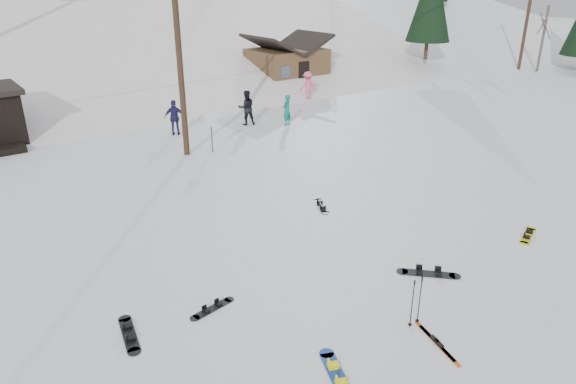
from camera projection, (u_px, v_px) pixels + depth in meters
ground at (377, 325)px, 11.94m from camera, size 200.00×200.00×0.00m
ski_slope at (16, 165)px, 57.40m from camera, size 60.00×85.24×65.97m
ridge_right at (309, 115)px, 74.09m from camera, size 45.66×93.98×54.59m
treeline_right at (338, 43)px, 62.80m from camera, size 20.00×60.00×10.00m
utility_pole at (179, 49)px, 21.61m from camera, size 2.00×0.26×9.00m
utility_pole_right at (528, 15)px, 41.34m from camera, size 2.00×0.26×9.00m
trail_sign at (211, 125)px, 23.22m from camera, size 0.50×0.09×1.85m
cabin at (287, 66)px, 37.38m from camera, size 5.39×4.40×3.77m
hero_snowboard at (337, 376)px, 10.38m from camera, size 0.85×1.61×0.12m
hero_skis at (437, 343)px, 11.32m from camera, size 0.53×1.56×0.08m
ski_poles at (416, 301)px, 11.70m from camera, size 0.35×0.09×1.26m
board_scatter_a at (212, 308)px, 12.50m from camera, size 1.28×0.42×0.09m
board_scatter_b at (129, 334)px, 11.59m from camera, size 0.53×1.54×0.11m
board_scatter_d at (428, 273)px, 13.96m from camera, size 1.28×1.33×0.12m
board_scatter_e at (528, 235)px, 16.02m from camera, size 1.39×0.67×0.10m
board_scatter_f at (321, 205)px, 18.15m from camera, size 0.80×1.36×0.10m
skier_teal at (287, 110)px, 27.71m from camera, size 0.72×0.61×1.67m
skier_dark at (246, 108)px, 27.80m from camera, size 1.10×0.98×1.88m
skier_pink at (308, 86)px, 33.31m from camera, size 1.24×0.76×1.87m
skier_navy at (175, 118)px, 25.98m from camera, size 1.13×0.91×1.80m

